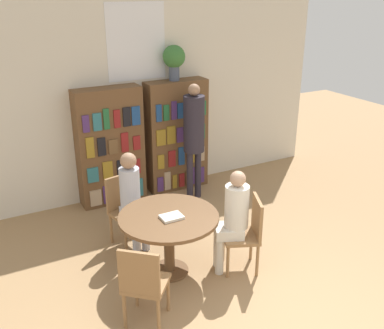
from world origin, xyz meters
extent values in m
cube|color=beige|center=(0.00, 3.87, 1.50)|extent=(6.40, 0.06, 3.00)
cube|color=white|center=(0.00, 3.84, 2.35)|extent=(0.90, 0.01, 1.10)
cube|color=brown|center=(-0.55, 3.68, 0.88)|extent=(0.98, 0.32, 1.77)
cube|color=tan|center=(-0.88, 3.51, 0.18)|extent=(0.17, 0.02, 0.25)
cube|color=#4C2D6B|center=(-0.66, 3.51, 0.20)|extent=(0.20, 0.02, 0.28)
cube|color=#236638|center=(-0.45, 3.51, 0.19)|extent=(0.12, 0.02, 0.25)
cube|color=#2D707A|center=(-0.21, 3.51, 0.21)|extent=(0.17, 0.02, 0.29)
cube|color=#2D707A|center=(-0.89, 3.51, 0.56)|extent=(0.16, 0.02, 0.23)
cube|color=olive|center=(-0.67, 3.51, 0.58)|extent=(0.15, 0.02, 0.28)
cube|color=black|center=(-0.43, 3.51, 0.58)|extent=(0.18, 0.02, 0.26)
cube|color=maroon|center=(-0.22, 3.51, 0.56)|extent=(0.14, 0.02, 0.23)
cube|color=olive|center=(-0.90, 3.51, 0.98)|extent=(0.11, 0.02, 0.30)
cube|color=black|center=(-0.73, 3.51, 0.96)|extent=(0.12, 0.02, 0.27)
cube|color=brown|center=(-0.56, 3.51, 0.94)|extent=(0.14, 0.02, 0.22)
cube|color=maroon|center=(-0.38, 3.51, 0.97)|extent=(0.11, 0.02, 0.29)
cube|color=maroon|center=(-0.19, 3.51, 0.93)|extent=(0.11, 0.02, 0.21)
cube|color=#4C2D6B|center=(-0.93, 3.51, 1.33)|extent=(0.09, 0.02, 0.24)
cube|color=#2D707A|center=(-0.77, 3.51, 1.34)|extent=(0.12, 0.02, 0.25)
cube|color=#236638|center=(-0.63, 3.51, 1.36)|extent=(0.09, 0.02, 0.30)
cube|color=maroon|center=(-0.48, 3.51, 1.34)|extent=(0.09, 0.02, 0.26)
cube|color=black|center=(-0.33, 3.51, 1.35)|extent=(0.11, 0.02, 0.28)
cube|color=navy|center=(-0.19, 3.51, 1.35)|extent=(0.13, 0.02, 0.28)
cube|color=brown|center=(0.55, 3.68, 0.88)|extent=(0.98, 0.32, 1.77)
cube|color=#4C2D6B|center=(0.17, 3.51, 0.18)|extent=(0.10, 0.02, 0.24)
cube|color=tan|center=(0.29, 3.51, 0.21)|extent=(0.10, 0.02, 0.30)
cube|color=olive|center=(0.42, 3.51, 0.17)|extent=(0.07, 0.02, 0.23)
cube|color=maroon|center=(0.55, 3.51, 0.17)|extent=(0.09, 0.02, 0.23)
cube|color=brown|center=(0.68, 3.51, 0.19)|extent=(0.10, 0.02, 0.25)
cube|color=#4C2D6B|center=(0.80, 3.51, 0.21)|extent=(0.11, 0.02, 0.29)
cube|color=#4C2D6B|center=(0.93, 3.51, 0.19)|extent=(0.07, 0.02, 0.27)
cube|color=olive|center=(0.19, 3.51, 0.56)|extent=(0.10, 0.02, 0.23)
cube|color=maroon|center=(0.38, 3.51, 0.58)|extent=(0.12, 0.02, 0.26)
cube|color=navy|center=(0.55, 3.51, 0.59)|extent=(0.10, 0.02, 0.29)
cube|color=olive|center=(0.72, 3.51, 0.57)|extent=(0.13, 0.02, 0.25)
cube|color=tan|center=(0.92, 3.51, 0.56)|extent=(0.10, 0.02, 0.24)
cube|color=olive|center=(0.20, 3.51, 0.95)|extent=(0.15, 0.02, 0.25)
cube|color=olive|center=(0.37, 3.51, 0.97)|extent=(0.14, 0.02, 0.28)
cube|color=#4C2D6B|center=(0.54, 3.51, 0.95)|extent=(0.14, 0.02, 0.24)
cube|color=maroon|center=(0.72, 3.51, 0.95)|extent=(0.11, 0.02, 0.25)
cube|color=#236638|center=(0.90, 3.51, 0.95)|extent=(0.14, 0.02, 0.24)
cube|color=navy|center=(0.18, 3.51, 1.34)|extent=(0.09, 0.02, 0.26)
cube|color=#236638|center=(0.30, 3.51, 1.33)|extent=(0.09, 0.02, 0.24)
cube|color=#4C2D6B|center=(0.43, 3.51, 1.35)|extent=(0.09, 0.02, 0.28)
cube|color=navy|center=(0.54, 3.51, 1.33)|extent=(0.11, 0.02, 0.24)
cube|color=black|center=(0.68, 3.51, 1.33)|extent=(0.07, 0.02, 0.24)
cube|color=olive|center=(0.80, 3.51, 1.34)|extent=(0.09, 0.02, 0.26)
cube|color=#236638|center=(0.93, 3.51, 1.33)|extent=(0.11, 0.02, 0.23)
cylinder|color=#475166|center=(0.53, 3.68, 1.88)|extent=(0.16, 0.16, 0.22)
sphere|color=#387033|center=(0.53, 3.68, 2.13)|extent=(0.34, 0.34, 0.34)
cylinder|color=brown|center=(-0.60, 1.58, 0.01)|extent=(0.44, 0.44, 0.03)
cylinder|color=brown|center=(-0.60, 1.58, 0.37)|extent=(0.12, 0.12, 0.67)
cylinder|color=brown|center=(-0.60, 1.58, 0.72)|extent=(1.13, 1.13, 0.04)
cube|color=olive|center=(-1.14, 0.96, 0.43)|extent=(0.56, 0.56, 0.04)
cube|color=olive|center=(-1.26, 0.82, 0.67)|extent=(0.32, 0.29, 0.45)
cylinder|color=olive|center=(-1.16, 1.20, 0.20)|extent=(0.04, 0.04, 0.41)
cylinder|color=olive|center=(-0.90, 0.97, 0.20)|extent=(0.04, 0.04, 0.41)
cylinder|color=olive|center=(-1.38, 0.94, 0.20)|extent=(0.04, 0.04, 0.41)
cylinder|color=olive|center=(-1.13, 0.72, 0.20)|extent=(0.04, 0.04, 0.41)
cube|color=olive|center=(-0.78, 2.38, 0.43)|extent=(0.48, 0.48, 0.04)
cube|color=olive|center=(-0.82, 2.56, 0.67)|extent=(0.40, 0.12, 0.45)
cylinder|color=olive|center=(-0.58, 2.25, 0.20)|extent=(0.04, 0.04, 0.41)
cylinder|color=olive|center=(-0.91, 2.18, 0.20)|extent=(0.04, 0.04, 0.41)
cylinder|color=olive|center=(-0.65, 2.58, 0.20)|extent=(0.04, 0.04, 0.41)
cylinder|color=olive|center=(-0.98, 2.51, 0.20)|extent=(0.04, 0.04, 0.41)
cube|color=olive|center=(0.16, 1.25, 0.43)|extent=(0.53, 0.53, 0.04)
cube|color=olive|center=(0.32, 1.18, 0.67)|extent=(0.19, 0.38, 0.45)
cylinder|color=olive|center=(-0.07, 1.16, 0.20)|extent=(0.04, 0.04, 0.41)
cylinder|color=olive|center=(0.07, 1.47, 0.20)|extent=(0.04, 0.04, 0.41)
cylinder|color=olive|center=(0.24, 1.03, 0.20)|extent=(0.04, 0.04, 0.41)
cylinder|color=olive|center=(0.38, 1.34, 0.20)|extent=(0.04, 0.04, 0.41)
cube|color=#B2B7C6|center=(-0.75, 2.24, 0.51)|extent=(0.31, 0.37, 0.12)
cylinder|color=#B2B7C6|center=(-0.77, 2.32, 0.82)|extent=(0.25, 0.25, 0.50)
sphere|color=#A37A5B|center=(-0.77, 2.32, 1.17)|extent=(0.20, 0.20, 0.20)
cylinder|color=#B2B7C6|center=(-0.66, 2.15, 0.22)|extent=(0.10, 0.10, 0.45)
cylinder|color=#B2B7C6|center=(-0.79, 2.12, 0.22)|extent=(0.10, 0.10, 0.45)
cube|color=silver|center=(0.03, 1.31, 0.51)|extent=(0.40, 0.38, 0.12)
cylinder|color=silver|center=(0.10, 1.27, 0.82)|extent=(0.27, 0.27, 0.50)
sphere|color=tan|center=(0.10, 1.27, 1.16)|extent=(0.18, 0.18, 0.18)
cylinder|color=silver|center=(-0.11, 1.28, 0.22)|extent=(0.10, 0.10, 0.45)
cylinder|color=silver|center=(-0.05, 1.42, 0.22)|extent=(0.10, 0.10, 0.45)
cylinder|color=#28232D|center=(0.52, 3.17, 0.39)|extent=(0.10, 0.10, 0.78)
cylinder|color=#28232D|center=(0.66, 3.17, 0.39)|extent=(0.10, 0.10, 0.78)
cylinder|color=#28232D|center=(0.59, 3.17, 1.21)|extent=(0.31, 0.31, 0.85)
sphere|color=#A37A5B|center=(0.59, 3.17, 1.72)|extent=(0.17, 0.17, 0.17)
cylinder|color=#28232D|center=(0.68, 3.45, 1.42)|extent=(0.07, 0.30, 0.07)
cube|color=silver|center=(-0.60, 1.51, 0.76)|extent=(0.24, 0.18, 0.03)
camera|label=1|loc=(-2.46, -2.42, 3.13)|focal=42.00mm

